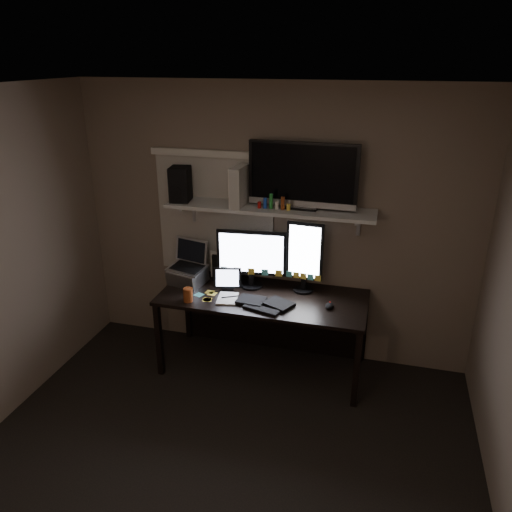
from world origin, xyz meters
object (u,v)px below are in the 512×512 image
(tablet, at_px, (228,279))
(game_console, at_px, (239,186))
(laptop, at_px, (187,264))
(tv, at_px, (303,176))
(mouse, at_px, (329,306))
(monitor_portrait, at_px, (305,257))
(monitor_landscape, at_px, (252,259))
(keyboard, at_px, (265,302))
(cup, at_px, (188,295))
(speaker, at_px, (180,184))
(desk, at_px, (266,307))

(tablet, relative_size, game_console, 0.71)
(laptop, distance_m, tv, 1.31)
(mouse, xyz_separation_m, tablet, (-0.92, 0.11, 0.09))
(monitor_portrait, height_order, tv, tv)
(laptop, bearing_deg, tv, 23.31)
(monitor_landscape, relative_size, tv, 0.68)
(monitor_portrait, height_order, tablet, monitor_portrait)
(tablet, relative_size, tv, 0.26)
(tablet, bearing_deg, monitor_landscape, 17.98)
(tv, bearing_deg, keyboard, -117.60)
(game_console, bearing_deg, cup, -123.66)
(mouse, relative_size, tv, 0.11)
(cup, bearing_deg, monitor_portrait, 26.73)
(tablet, height_order, tv, tv)
(monitor_portrait, xyz_separation_m, game_console, (-0.58, -0.02, 0.60))
(tv, xyz_separation_m, speaker, (-1.07, -0.06, -0.12))
(monitor_portrait, xyz_separation_m, speaker, (-1.12, -0.01, 0.58))
(desk, height_order, laptop, laptop)
(monitor_portrait, xyz_separation_m, cup, (-0.91, -0.46, -0.26))
(monitor_portrait, height_order, laptop, monitor_portrait)
(desk, bearing_deg, cup, -146.98)
(monitor_portrait, bearing_deg, game_console, -172.79)
(monitor_portrait, relative_size, cup, 5.44)
(laptop, xyz_separation_m, game_console, (0.47, 0.11, 0.73))
(keyboard, xyz_separation_m, tablet, (-0.39, 0.19, 0.09))
(monitor_portrait, bearing_deg, desk, -161.75)
(desk, height_order, cup, cup)
(monitor_landscape, relative_size, tablet, 2.60)
(monitor_portrait, xyz_separation_m, mouse, (0.27, -0.26, -0.30))
(game_console, bearing_deg, speaker, -177.05)
(desk, distance_m, mouse, 0.65)
(cup, xyz_separation_m, speaker, (-0.21, 0.44, 0.84))
(mouse, bearing_deg, tv, 144.16)
(laptop, distance_m, game_console, 0.87)
(desk, xyz_separation_m, tablet, (-0.33, -0.08, 0.28))
(monitor_landscape, distance_m, monitor_portrait, 0.47)
(mouse, distance_m, speaker, 1.66)
(cup, bearing_deg, desk, 33.02)
(speaker, bearing_deg, keyboard, -29.37)
(monitor_portrait, height_order, game_console, game_console)
(keyboard, bearing_deg, monitor_portrait, 67.60)
(monitor_landscape, relative_size, laptop, 1.62)
(monitor_portrait, distance_m, tv, 0.70)
(desk, bearing_deg, tv, 23.31)
(speaker, bearing_deg, desk, -12.75)
(cup, distance_m, tv, 1.39)
(game_console, bearing_deg, monitor_landscape, -5.69)
(monitor_landscape, bearing_deg, mouse, -22.61)
(keyboard, distance_m, mouse, 0.54)
(speaker, bearing_deg, monitor_portrait, -7.70)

